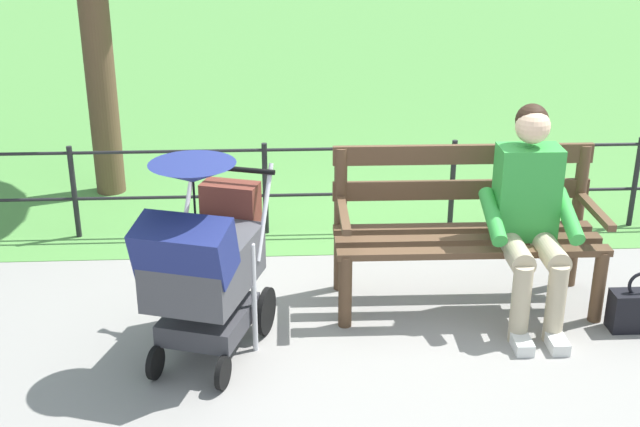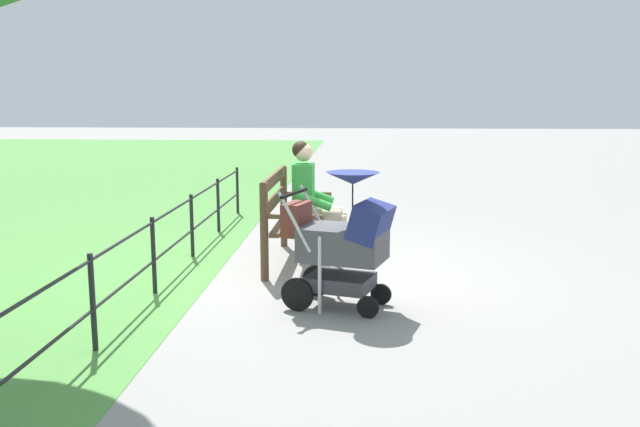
{
  "view_description": "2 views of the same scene",
  "coord_description": "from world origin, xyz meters",
  "px_view_note": "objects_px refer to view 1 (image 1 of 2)",
  "views": [
    {
      "loc": [
        0.59,
        4.49,
        2.46
      ],
      "look_at": [
        0.35,
        0.01,
        0.65
      ],
      "focal_mm": 46.57,
      "sensor_mm": 36.0,
      "label": 1
    },
    {
      "loc": [
        6.42,
        0.62,
        1.77
      ],
      "look_at": [
        0.24,
        0.25,
        0.67
      ],
      "focal_mm": 37.56,
      "sensor_mm": 36.0,
      "label": 2
    }
  ],
  "objects_px": {
    "park_bench": "(465,221)",
    "stroller": "(204,259)",
    "handbag": "(637,309)",
    "person_on_bench": "(530,211)"
  },
  "relations": [
    {
      "from": "park_bench",
      "to": "stroller",
      "type": "xyz_separation_m",
      "value": [
        1.53,
        0.61,
        0.07
      ]
    },
    {
      "from": "stroller",
      "to": "handbag",
      "type": "height_order",
      "value": "stroller"
    },
    {
      "from": "stroller",
      "to": "park_bench",
      "type": "bearing_deg",
      "value": -158.44
    },
    {
      "from": "park_bench",
      "to": "handbag",
      "type": "relative_size",
      "value": 4.34
    },
    {
      "from": "handbag",
      "to": "person_on_bench",
      "type": "bearing_deg",
      "value": -18.81
    },
    {
      "from": "park_bench",
      "to": "stroller",
      "type": "height_order",
      "value": "stroller"
    },
    {
      "from": "park_bench",
      "to": "handbag",
      "type": "height_order",
      "value": "park_bench"
    },
    {
      "from": "handbag",
      "to": "stroller",
      "type": "bearing_deg",
      "value": 3.92
    },
    {
      "from": "person_on_bench",
      "to": "stroller",
      "type": "height_order",
      "value": "person_on_bench"
    },
    {
      "from": "stroller",
      "to": "person_on_bench",
      "type": "bearing_deg",
      "value": -168.35
    }
  ]
}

